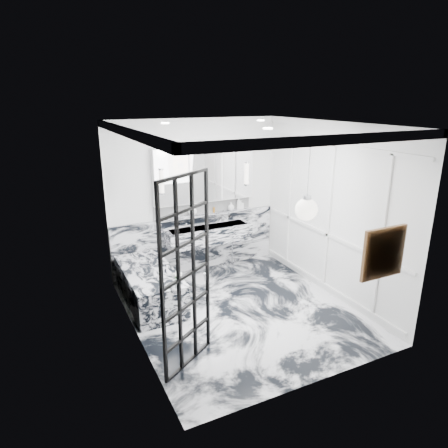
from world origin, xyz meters
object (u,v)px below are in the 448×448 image
trough_sink (209,235)px  bathtub (150,286)px  mirror_cabinet (204,174)px  crittall_door (186,276)px

trough_sink → bathtub: (-1.33, -0.66, -0.45)m
trough_sink → bathtub: 1.55m
mirror_cabinet → bathtub: mirror_cabinet is taller
crittall_door → mirror_cabinet: (1.32, 2.53, 0.65)m
crittall_door → mirror_cabinet: crittall_door is taller
crittall_door → mirror_cabinet: size_ratio=1.23×
crittall_door → trough_sink: size_ratio=1.46×
crittall_door → mirror_cabinet: bearing=29.4°
trough_sink → bathtub: trough_sink is taller
trough_sink → mirror_cabinet: 1.10m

